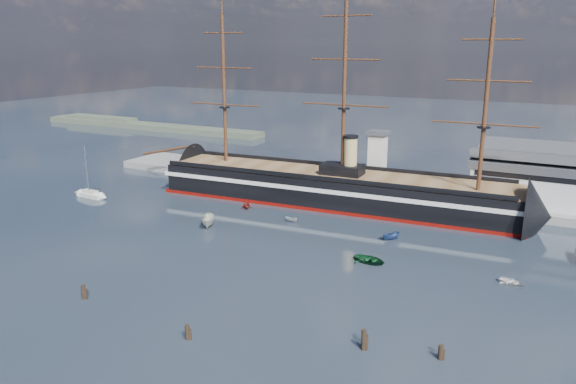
% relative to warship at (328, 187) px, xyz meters
% --- Properties ---
extents(ground, '(600.00, 600.00, 0.00)m').
position_rel_warship_xyz_m(ground, '(5.07, -20.00, -4.04)').
color(ground, '#1B2433').
rests_on(ground, ground).
extents(quay, '(180.00, 18.00, 2.00)m').
position_rel_warship_xyz_m(quay, '(15.07, 16.00, -4.04)').
color(quay, slate).
rests_on(quay, ground).
extents(quay_tower, '(5.00, 5.00, 15.00)m').
position_rel_warship_xyz_m(quay_tower, '(8.07, 13.00, 5.72)').
color(quay_tower, silver).
rests_on(quay_tower, ground).
extents(shoreline, '(120.00, 10.00, 4.00)m').
position_rel_warship_xyz_m(shoreline, '(-134.16, 75.00, -2.59)').
color(shoreline, '#3F4C38').
rests_on(shoreline, ground).
extents(warship, '(113.34, 21.59, 53.94)m').
position_rel_warship_xyz_m(warship, '(0.00, 0.00, 0.00)').
color(warship, black).
rests_on(warship, ground).
extents(sailboat, '(8.50, 3.14, 13.32)m').
position_rel_warship_xyz_m(sailboat, '(-56.65, -23.98, -3.19)').
color(sailboat, silver).
rests_on(sailboat, ground).
extents(motorboat_a, '(8.13, 6.13, 3.08)m').
position_rel_warship_xyz_m(motorboat_a, '(-15.22, -29.41, -4.04)').
color(motorboat_a, beige).
rests_on(motorboat_a, ground).
extents(motorboat_b, '(2.03, 3.97, 1.77)m').
position_rel_warship_xyz_m(motorboat_b, '(22.93, -32.47, -4.04)').
color(motorboat_b, '#0E381C').
rests_on(motorboat_b, ground).
extents(motorboat_c, '(5.01, 4.24, 1.94)m').
position_rel_warship_xyz_m(motorboat_c, '(22.58, -18.97, -4.04)').
color(motorboat_c, navy).
rests_on(motorboat_c, ground).
extents(motorboat_d, '(6.23, 5.89, 2.20)m').
position_rel_warship_xyz_m(motorboat_d, '(-15.30, -13.72, -4.04)').
color(motorboat_d, maroon).
rests_on(motorboat_d, ground).
extents(motorboat_e, '(1.87, 2.91, 1.26)m').
position_rel_warship_xyz_m(motorboat_e, '(47.07, -30.39, -4.04)').
color(motorboat_e, silver).
rests_on(motorboat_e, ground).
extents(motorboat_g, '(1.74, 3.60, 1.38)m').
position_rel_warship_xyz_m(motorboat_g, '(-0.87, -17.94, -4.04)').
color(motorboat_g, '#949698').
rests_on(motorboat_g, ground).
extents(piling_near_left, '(0.64, 0.64, 3.04)m').
position_rel_warship_xyz_m(piling_near_left, '(-11.48, -67.63, -4.04)').
color(piling_near_left, black).
rests_on(piling_near_left, ground).
extents(piling_near_mid, '(0.64, 0.64, 2.83)m').
position_rel_warship_xyz_m(piling_near_mid, '(10.58, -69.93, -4.04)').
color(piling_near_mid, black).
rests_on(piling_near_mid, ground).
extents(piling_near_right, '(0.64, 0.64, 3.61)m').
position_rel_warship_xyz_m(piling_near_right, '(32.56, -61.27, -4.04)').
color(piling_near_right, black).
rests_on(piling_near_right, ground).
extents(piling_far_right, '(0.64, 0.64, 2.74)m').
position_rel_warship_xyz_m(piling_far_right, '(42.00, -58.87, -4.04)').
color(piling_far_right, black).
rests_on(piling_far_right, ground).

